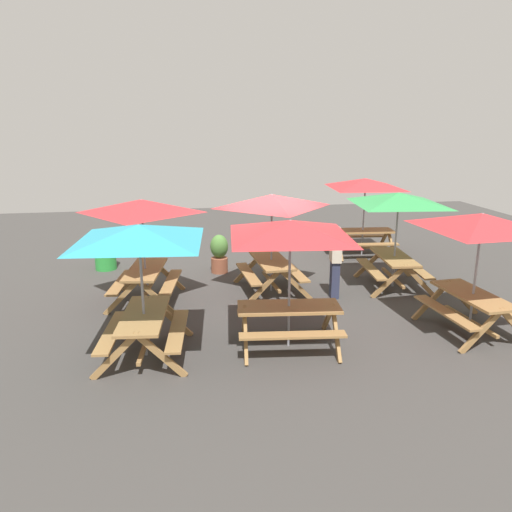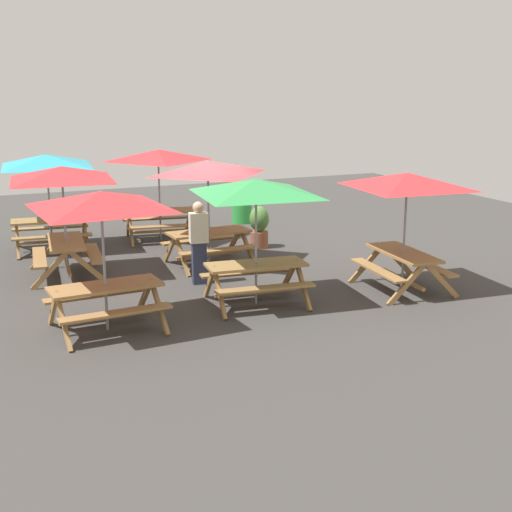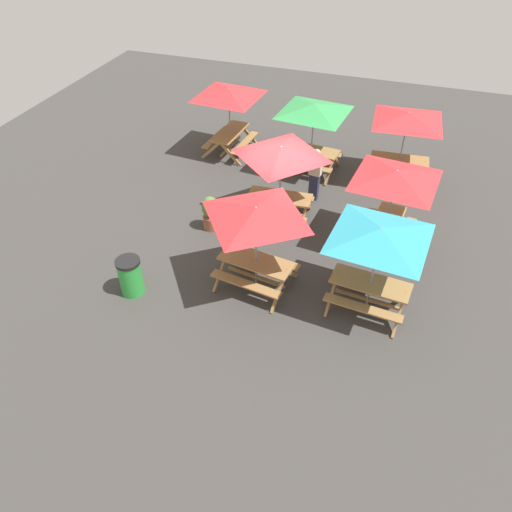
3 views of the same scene
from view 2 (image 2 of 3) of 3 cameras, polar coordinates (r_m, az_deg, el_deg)
ground_plane at (r=15.77m, az=-3.90°, el=-0.75°), size 24.00×24.00×0.00m
picnic_table_0 at (r=14.99m, az=-15.25°, el=5.76°), size 2.81×2.81×2.34m
picnic_table_1 at (r=18.10m, az=-7.82°, el=7.47°), size 2.27×2.27×2.34m
picnic_table_2 at (r=12.64m, az=0.00°, el=4.79°), size 2.81×2.81×2.34m
picnic_table_3 at (r=11.52m, az=-12.27°, el=3.57°), size 2.82×2.82×2.34m
picnic_table_4 at (r=15.45m, az=-3.87°, el=6.46°), size 2.12×2.12×2.34m
picnic_table_5 at (r=17.45m, az=-16.39°, el=6.80°), size 2.81×2.81×2.34m
picnic_table_6 at (r=13.80m, az=11.97°, el=5.27°), size 2.82×2.82×2.34m
trash_bin_green at (r=20.34m, az=-1.15°, el=4.06°), size 0.59×0.59×0.98m
potted_plant_0 at (r=17.29m, az=0.25°, el=2.39°), size 0.47×0.47×1.02m
person_standing at (r=14.18m, az=-4.60°, el=1.23°), size 0.38×0.26×1.67m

